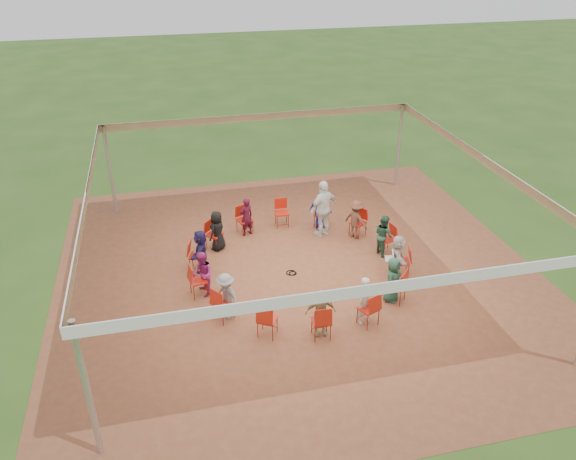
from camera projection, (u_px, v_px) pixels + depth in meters
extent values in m
plane|color=#2A4B17|center=(298.00, 272.00, 15.55)|extent=(80.00, 80.00, 0.00)
plane|color=brown|center=(298.00, 272.00, 15.54)|extent=(13.00, 13.00, 0.00)
cylinder|color=#B2B2B7|center=(88.00, 391.00, 9.54)|extent=(0.12, 0.12, 3.00)
cylinder|color=#B2B2B7|center=(110.00, 171.00, 18.08)|extent=(0.12, 0.12, 3.00)
cylinder|color=#B2B2B7|center=(399.00, 146.00, 20.12)|extent=(0.12, 0.12, 3.00)
plane|color=white|center=(299.00, 172.00, 14.11)|extent=(10.30, 10.30, 0.00)
cube|color=white|center=(373.00, 290.00, 9.77)|extent=(10.30, 0.03, 0.24)
cube|color=white|center=(260.00, 117.00, 18.57)|extent=(10.30, 0.03, 0.24)
cube|color=white|center=(86.00, 197.00, 13.12)|extent=(0.03, 10.30, 0.24)
cube|color=white|center=(483.00, 159.00, 15.22)|extent=(0.03, 10.30, 0.24)
imported|color=#B6AEA2|center=(398.00, 256.00, 15.13)|extent=(0.73, 1.21, 1.23)
imported|color=#224634|center=(384.00, 235.00, 16.16)|extent=(0.44, 0.64, 1.23)
imported|color=brown|center=(356.00, 219.00, 17.01)|extent=(0.78, 0.87, 1.23)
imported|color=#19229C|center=(320.00, 211.00, 17.52)|extent=(0.81, 0.67, 1.23)
imported|color=#3A0A1A|center=(246.00, 217.00, 17.17)|extent=(0.52, 0.44, 1.23)
imported|color=black|center=(217.00, 231.00, 16.38)|extent=(0.65, 0.67, 1.23)
imported|color=#1F1745|center=(201.00, 251.00, 15.37)|extent=(0.73, 1.21, 1.23)
imported|color=#892061|center=(203.00, 274.00, 14.34)|extent=(0.44, 0.64, 1.23)
imported|color=slate|center=(226.00, 296.00, 13.49)|extent=(0.78, 0.87, 1.23)
imported|color=#9A8B59|center=(320.00, 312.00, 12.93)|extent=(0.74, 0.41, 1.23)
imported|color=#B6AEA2|center=(366.00, 300.00, 13.34)|extent=(0.52, 0.44, 1.23)
imported|color=#224634|center=(393.00, 280.00, 14.12)|extent=(0.65, 0.67, 1.23)
imported|color=silver|center=(324.00, 209.00, 17.01)|extent=(1.19, 0.95, 1.81)
torus|color=black|center=(291.00, 273.00, 15.50)|extent=(0.33, 0.33, 0.03)
torus|color=black|center=(293.00, 273.00, 15.48)|extent=(0.27, 0.27, 0.03)
cube|color=#B7B7BC|center=(389.00, 259.00, 15.18)|extent=(0.31, 0.38, 0.02)
cube|color=#B7B7BC|center=(394.00, 255.00, 15.12)|extent=(0.16, 0.34, 0.21)
cube|color=#CCE0FF|center=(393.00, 255.00, 15.12)|extent=(0.13, 0.29, 0.18)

